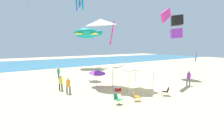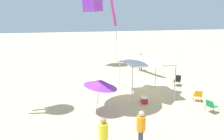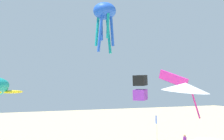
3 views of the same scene
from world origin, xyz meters
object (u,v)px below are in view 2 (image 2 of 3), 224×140
object	(u,v)px
beach_umbrella	(101,83)
person_kite_handler	(103,133)
person_far_stroller	(141,60)
person_watching_sky	(141,126)
folding_chair_near_cooler	(198,95)
cooler_box	(144,100)
folding_chair_left_of_tent	(177,80)
canopy_tent	(146,59)
banner_flag	(117,44)
folding_chair_right_of_tent	(211,105)

from	to	relation	value
beach_umbrella	person_kite_handler	bearing A→B (deg)	169.64
person_far_stroller	person_watching_sky	size ratio (longest dim) A/B	1.10
folding_chair_near_cooler	person_watching_sky	bearing A→B (deg)	63.21
folding_chair_near_cooler	person_far_stroller	distance (m)	9.15
folding_chair_near_cooler	cooler_box	distance (m)	3.57
folding_chair_left_of_tent	canopy_tent	bearing A→B (deg)	-115.83
beach_umbrella	person_watching_sky	world-z (taller)	beach_umbrella
person_kite_handler	person_far_stroller	bearing A→B (deg)	141.64
canopy_tent	person_kite_handler	world-z (taller)	canopy_tent
beach_umbrella	person_watching_sky	distance (m)	4.10
banner_flag	person_watching_sky	world-z (taller)	banner_flag
folding_chair_left_of_tent	banner_flag	bearing A→B (deg)	146.78
folding_chair_left_of_tent	banner_flag	distance (m)	9.97
banner_flag	person_far_stroller	distance (m)	4.36
banner_flag	person_kite_handler	distance (m)	18.13
beach_umbrella	banner_flag	bearing A→B (deg)	-18.96
banner_flag	person_watching_sky	distance (m)	17.48
person_watching_sky	person_kite_handler	bearing A→B (deg)	106.00
canopy_tent	folding_chair_left_of_tent	distance (m)	4.21
beach_umbrella	folding_chair_right_of_tent	size ratio (longest dim) A/B	2.68
banner_flag	folding_chair_near_cooler	bearing A→B (deg)	-171.32
folding_chair_near_cooler	person_kite_handler	size ratio (longest dim) A/B	0.50
person_kite_handler	folding_chair_near_cooler	bearing A→B (deg)	108.90
folding_chair_right_of_tent	person_watching_sky	xyz separation A→B (m)	(-2.27, 5.24, 0.50)
beach_umbrella	folding_chair_near_cooler	xyz separation A→B (m)	(0.13, -6.50, -1.31)
folding_chair_near_cooler	cooler_box	bearing A→B (deg)	16.08
person_far_stroller	person_watching_sky	world-z (taller)	person_far_stroller
canopy_tent	banner_flag	xyz separation A→B (m)	(10.85, -0.85, -0.31)
beach_umbrella	folding_chair_right_of_tent	bearing A→B (deg)	-104.85
beach_umbrella	banner_flag	size ratio (longest dim) A/B	0.57
person_kite_handler	canopy_tent	bearing A→B (deg)	134.00
folding_chair_right_of_tent	cooler_box	bearing A→B (deg)	33.94
beach_umbrella	folding_chair_near_cooler	size ratio (longest dim) A/B	2.68
beach_umbrella	cooler_box	world-z (taller)	beach_umbrella
canopy_tent	folding_chair_right_of_tent	size ratio (longest dim) A/B	4.24
cooler_box	person_far_stroller	size ratio (longest dim) A/B	0.39
canopy_tent	folding_chair_right_of_tent	bearing A→B (deg)	-147.40
beach_umbrella	folding_chair_left_of_tent	xyz separation A→B (m)	(3.67, -7.02, -1.31)
cooler_box	folding_chair_near_cooler	bearing A→B (deg)	-101.18
person_watching_sky	folding_chair_left_of_tent	bearing A→B (deg)	-30.74
banner_flag	person_kite_handler	size ratio (longest dim) A/B	2.33
canopy_tent	folding_chair_left_of_tent	bearing A→B (deg)	-67.81
canopy_tent	beach_umbrella	world-z (taller)	canopy_tent
folding_chair_left_of_tent	person_kite_handler	world-z (taller)	person_kite_handler
banner_flag	cooler_box	bearing A→B (deg)	173.06
folding_chair_near_cooler	cooler_box	xyz separation A→B (m)	(0.69, 3.49, -0.27)
cooler_box	folding_chair_left_of_tent	bearing A→B (deg)	-54.51
folding_chair_right_of_tent	banner_flag	distance (m)	14.99
folding_chair_right_of_tent	person_far_stroller	bearing A→B (deg)	-17.32
canopy_tent	person_kite_handler	distance (m)	7.99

